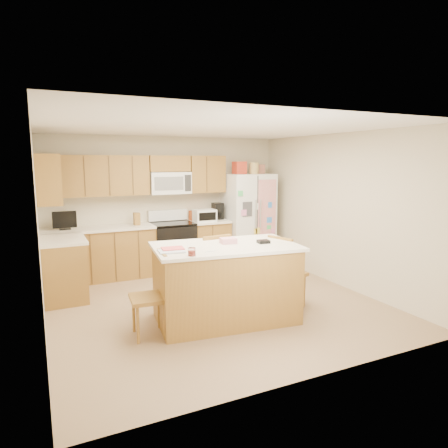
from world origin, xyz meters
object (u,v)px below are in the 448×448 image
windsor_chair_back (212,272)px  windsor_chair_right (286,273)px  refrigerator (248,218)px  island (226,282)px  stove (172,246)px  windsor_chair_left (151,297)px

windsor_chair_back → windsor_chair_right: 1.06m
refrigerator → windsor_chair_back: 2.55m
windsor_chair_back → windsor_chair_right: bearing=-27.9°
island → stove: bearing=87.7°
refrigerator → windsor_chair_left: bearing=-136.6°
windsor_chair_right → refrigerator: bearing=74.0°
stove → island: stove is taller
stove → island: bearing=-92.3°
stove → island: (-0.10, -2.54, 0.03)m
stove → windsor_chair_right: (0.88, -2.47, 0.01)m
stove → refrigerator: bearing=-2.3°
windsor_chair_left → windsor_chair_right: bearing=3.6°
island → windsor_chair_left: bearing=-176.6°
stove → refrigerator: (1.57, -0.06, 0.45)m
stove → windsor_chair_left: size_ratio=1.13×
refrigerator → windsor_chair_left: size_ratio=2.03×
stove → windsor_chair_back: size_ratio=1.08×
windsor_chair_left → refrigerator: bearing=43.4°
stove → windsor_chair_right: stove is taller
windsor_chair_left → windsor_chair_right: 1.99m
refrigerator → island: size_ratio=1.06×
windsor_chair_back → stove: bearing=88.4°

